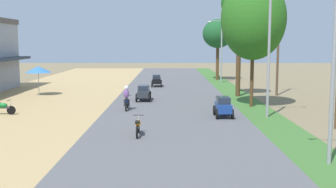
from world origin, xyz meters
The scene contains 14 objects.
parked_motorbike_sixth centered at (-10.82, 23.40, 0.55)m, with size 1.80×0.54×0.94m.
vendor_umbrella centered at (-11.44, 33.02, 2.31)m, with size 2.20×2.20×2.52m.
median_tree_second centered at (5.67, 26.72, 6.23)m, with size 4.53×4.53×9.04m.
median_tree_third centered at (5.66, 32.42, 7.72)m, with size 3.07×3.07×9.41m.
median_tree_fourth centered at (5.75, 47.94, 5.61)m, with size 3.69×3.69×7.33m.
streetlamp_near centered at (5.80, 12.72, 4.24)m, with size 3.16×0.20×7.19m.
streetlamp_mid centered at (5.80, 22.52, 4.47)m, with size 3.16×0.20×7.64m.
streetlamp_far centered at (5.80, 44.69, 4.18)m, with size 3.16×0.20×7.08m.
utility_pole_far centered at (9.22, 33.37, 4.77)m, with size 1.80×0.20×9.15m.
car_hatchback_blue centered at (3.09, 22.50, 0.75)m, with size 1.04×2.00×1.23m.
car_sedan_charcoal centered at (-2.20, 29.66, 0.74)m, with size 1.10×2.26×1.19m.
car_hatchback_black centered at (-1.45, 39.93, 0.75)m, with size 1.04×2.00×1.23m.
motorbike_ahead_third centered at (-1.76, 17.46, 0.57)m, with size 0.54×1.80×0.94m.
motorbike_ahead_fourth centered at (-3.07, 25.14, 0.86)m, with size 0.54×1.80×1.66m.
Camera 1 is at (-0.28, -2.40, 4.63)m, focal length 44.13 mm.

